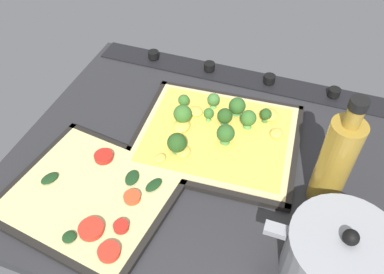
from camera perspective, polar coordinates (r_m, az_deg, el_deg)
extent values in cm
cube|color=#28282B|center=(80.96, 1.56, -3.93)|extent=(76.98, 63.96, 3.00)
cube|color=black|center=(99.79, 6.79, 8.75)|extent=(73.90, 7.00, 0.80)
cylinder|color=black|center=(98.17, 20.04, 6.16)|extent=(2.80, 2.80, 1.80)
cylinder|color=black|center=(98.13, 11.24, 8.33)|extent=(2.80, 2.80, 1.80)
cylinder|color=black|center=(100.48, 2.55, 10.27)|extent=(2.80, 2.80, 1.80)
cylinder|color=black|center=(105.06, -5.65, 11.87)|extent=(2.80, 2.80, 1.80)
cube|color=black|center=(83.46, 3.62, -0.24)|extent=(35.74, 30.64, 0.50)
cube|color=black|center=(93.06, 5.62, 5.84)|extent=(34.11, 3.22, 1.30)
cube|color=black|center=(74.51, 1.15, -7.41)|extent=(34.11, 3.22, 1.30)
cube|color=black|center=(82.67, 14.79, -2.32)|extent=(2.90, 28.69, 1.30)
cube|color=black|center=(86.84, -6.97, 2.12)|extent=(2.90, 28.69, 1.30)
cube|color=#D3B77F|center=(82.92, 3.65, 0.12)|extent=(33.20, 28.10, 1.00)
cube|color=#EDC64C|center=(82.41, 3.67, 0.46)|extent=(30.51, 25.33, 0.40)
cone|color=#5B9F46|center=(84.18, -1.35, 2.42)|extent=(2.16, 2.16, 0.96)
sphere|color=#386B28|center=(82.83, -1.38, 3.40)|extent=(3.93, 3.93, 3.93)
cone|color=#4D8B3F|center=(80.17, 4.84, -0.44)|extent=(2.03, 2.03, 1.24)
sphere|color=#2D5B23|center=(78.73, 4.93, 0.56)|extent=(3.69, 3.69, 3.69)
cone|color=#68AD54|center=(87.85, 3.12, 4.67)|extent=(1.56, 1.56, 1.10)
sphere|color=#427533|center=(86.79, 3.17, 5.47)|extent=(2.84, 2.84, 2.84)
cone|color=#5B9F46|center=(83.82, 8.09, 1.81)|extent=(1.85, 1.85, 1.33)
sphere|color=#386B28|center=(82.50, 8.23, 2.77)|extent=(3.37, 3.37, 3.37)
cone|color=#427635|center=(78.43, -2.17, -1.80)|extent=(2.16, 2.16, 0.92)
sphere|color=#264C1C|center=(77.00, -2.21, -0.84)|extent=(3.93, 3.93, 3.93)
cone|color=#427635|center=(84.29, 4.75, 2.27)|extent=(1.81, 1.81, 0.86)
sphere|color=#264C1C|center=(83.14, 4.82, 3.09)|extent=(3.29, 3.29, 3.29)
cone|color=#427635|center=(85.79, 10.58, 2.56)|extent=(1.37, 1.37, 1.10)
sphere|color=#264C1C|center=(84.79, 10.71, 3.28)|extent=(2.49, 2.49, 2.49)
cone|color=#5B9F46|center=(87.61, -1.19, 4.63)|extent=(1.40, 1.40, 1.16)
sphere|color=#386B28|center=(86.60, -1.20, 5.39)|extent=(2.54, 2.54, 2.54)
cone|color=#4D8B3F|center=(86.72, 6.52, 3.64)|extent=(2.01, 2.01, 0.91)
sphere|color=#2D5B23|center=(85.50, 6.62, 4.55)|extent=(3.66, 3.66, 3.66)
cone|color=#5B9F46|center=(84.65, 2.43, 2.78)|extent=(1.23, 1.23, 1.14)
sphere|color=#386B28|center=(83.68, 2.46, 3.48)|extent=(2.24, 2.24, 2.24)
ellipsoid|color=#EDC64C|center=(86.99, 11.15, 3.26)|extent=(5.47, 5.38, 1.45)
ellipsoid|color=#EDC64C|center=(86.30, 0.58, 3.79)|extent=(4.44, 4.46, 1.16)
ellipsoid|color=#EDC64C|center=(83.37, 12.21, 0.58)|extent=(3.26, 3.68, 1.12)
ellipsoid|color=#EDC64C|center=(77.21, -4.66, -3.06)|extent=(2.53, 2.96, 0.92)
ellipsoid|color=#EDC64C|center=(82.78, -1.53, 1.63)|extent=(4.03, 4.64, 1.48)
ellipsoid|color=#EDC64C|center=(77.96, -1.26, -2.12)|extent=(3.04, 3.50, 1.16)
cube|color=black|center=(76.28, -14.49, -8.30)|extent=(32.90, 29.98, 0.50)
cube|color=black|center=(81.63, -9.30, -1.87)|extent=(29.57, 5.13, 1.30)
cube|color=black|center=(72.05, -20.70, -15.12)|extent=(29.57, 5.13, 1.30)
cube|color=black|center=(70.30, -5.19, -12.66)|extent=(4.68, 26.20, 1.30)
cube|color=black|center=(83.69, -22.22, -4.15)|extent=(4.68, 26.20, 1.30)
cube|color=#CCBF7D|center=(75.73, -14.59, -7.99)|extent=(30.20, 27.28, 0.90)
cylinder|color=#D14723|center=(72.54, -8.73, -8.66)|extent=(3.12, 3.12, 1.00)
cylinder|color=#B22319|center=(79.69, -12.75, -2.78)|extent=(3.77, 3.77, 1.00)
cylinder|color=red|center=(70.30, -14.49, -12.85)|extent=(4.39, 4.39, 1.00)
cylinder|color=red|center=(67.52, -12.01, -16.04)|extent=(3.73, 3.73, 1.00)
cylinder|color=#B22319|center=(69.49, -10.30, -12.71)|extent=(2.69, 2.69, 1.00)
ellipsoid|color=#193819|center=(70.61, -17.47, -13.73)|extent=(2.59, 2.62, 0.60)
ellipsoid|color=#193819|center=(79.15, -20.05, -5.67)|extent=(3.54, 4.13, 0.60)
ellipsoid|color=#193819|center=(73.79, -5.60, -6.98)|extent=(3.37, 4.31, 0.60)
ellipsoid|color=#193819|center=(75.36, -8.73, -5.87)|extent=(2.97, 4.06, 0.60)
cylinder|color=gray|center=(66.36, 20.54, -16.37)|extent=(16.50, 16.50, 9.29)
cylinder|color=gray|center=(62.17, 21.76, -14.16)|extent=(16.83, 16.83, 0.80)
sphere|color=black|center=(60.86, 22.17, -13.40)|extent=(2.40, 2.40, 2.40)
cube|color=gray|center=(62.79, 12.14, -13.10)|extent=(3.60, 2.00, 1.20)
cylinder|color=olive|center=(71.22, 20.07, -3.69)|extent=(5.83, 5.83, 18.52)
cylinder|color=olive|center=(63.73, 22.53, 2.72)|extent=(2.62, 2.62, 3.50)
cylinder|color=black|center=(62.15, 23.18, 4.42)|extent=(2.92, 2.92, 1.60)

